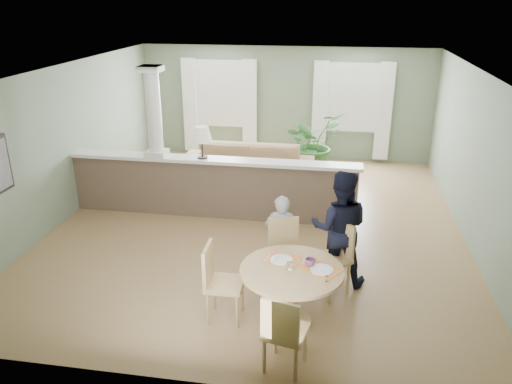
% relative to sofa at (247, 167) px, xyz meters
% --- Properties ---
extents(ground, '(8.00, 8.00, 0.00)m').
position_rel_sofa_xyz_m(ground, '(0.56, -1.88, -0.41)').
color(ground, '#A58057').
rests_on(ground, ground).
extents(room_shell, '(7.02, 8.02, 2.71)m').
position_rel_sofa_xyz_m(room_shell, '(0.53, -1.25, 1.40)').
color(room_shell, gray).
rests_on(room_shell, ground).
extents(pony_wall, '(5.32, 0.38, 2.70)m').
position_rel_sofa_xyz_m(pony_wall, '(-0.43, -1.68, 0.30)').
color(pony_wall, brown).
rests_on(pony_wall, ground).
extents(sofa, '(2.81, 1.11, 0.82)m').
position_rel_sofa_xyz_m(sofa, '(0.00, 0.00, 0.00)').
color(sofa, '#9C7B55').
rests_on(sofa, ground).
extents(houseplant, '(1.68, 1.69, 1.42)m').
position_rel_sofa_xyz_m(houseplant, '(1.33, 1.00, 0.30)').
color(houseplant, '#2A5D25').
rests_on(houseplant, ground).
extents(dining_table, '(1.25, 1.25, 0.86)m').
position_rel_sofa_xyz_m(dining_table, '(1.41, -4.67, 0.19)').
color(dining_table, tan).
rests_on(dining_table, ground).
extents(chair_far_boy, '(0.55, 0.55, 0.98)m').
position_rel_sofa_xyz_m(chair_far_boy, '(1.22, -3.82, 0.13)').
color(chair_far_boy, tan).
rests_on(chair_far_boy, ground).
extents(chair_far_man, '(0.64, 0.64, 1.01)m').
position_rel_sofa_xyz_m(chair_far_man, '(1.90, -3.85, 0.15)').
color(chair_far_man, tan).
rests_on(chair_far_man, ground).
extents(chair_near, '(0.52, 0.52, 0.96)m').
position_rel_sofa_xyz_m(chair_near, '(1.40, -5.56, 0.12)').
color(chair_near, tan).
rests_on(chair_near, ground).
extents(chair_side, '(0.46, 0.46, 1.00)m').
position_rel_sofa_xyz_m(chair_side, '(0.50, -4.71, 0.14)').
color(chair_side, tan).
rests_on(chair_side, ground).
extents(child_person, '(0.48, 0.33, 1.26)m').
position_rel_sofa_xyz_m(child_person, '(1.15, -3.60, 0.22)').
color(child_person, gray).
rests_on(child_person, ground).
extents(man_person, '(0.83, 0.66, 1.67)m').
position_rel_sofa_xyz_m(man_person, '(1.95, -3.60, 0.42)').
color(man_person, black).
rests_on(man_person, ground).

